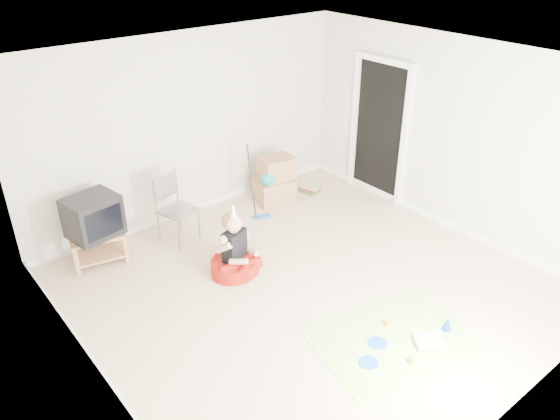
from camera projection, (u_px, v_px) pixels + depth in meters
ground at (308, 286)px, 6.47m from camera, size 5.00×5.00×0.00m
doorway_recess at (380, 132)px, 8.18m from camera, size 0.02×0.90×2.05m
tv_stand at (98, 246)px, 6.81m from camera, size 0.72×0.53×0.41m
crt_tv at (93, 216)px, 6.61m from camera, size 0.67×0.58×0.51m
folding_chair at (178, 210)px, 7.20m from camera, size 0.52×0.50×0.94m
cardboard_boxes at (275, 181)px, 8.26m from camera, size 0.64×0.53×0.71m
floor_mop at (261, 202)px, 7.83m from camera, size 0.28×0.35×1.06m
book_pile at (309, 188)px, 8.70m from camera, size 0.29×0.33×0.10m
seated_woman at (235, 257)px, 6.65m from camera, size 0.83×0.83×0.95m
party_mat at (392, 338)px, 5.67m from camera, size 1.84×1.50×0.01m
birthday_cake at (428, 342)px, 5.58m from camera, size 0.34×0.32×0.14m
blue_plate_near at (378, 343)px, 5.60m from camera, size 0.21×0.21×0.01m
blue_plate_far at (369, 362)px, 5.36m from camera, size 0.22×0.22×0.01m
orange_cup_near at (388, 323)px, 5.84m from camera, size 0.07×0.07×0.07m
orange_cup_far at (412, 360)px, 5.35m from camera, size 0.07×0.07×0.07m
blue_party_hat at (447, 323)px, 5.76m from camera, size 0.14×0.14×0.16m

